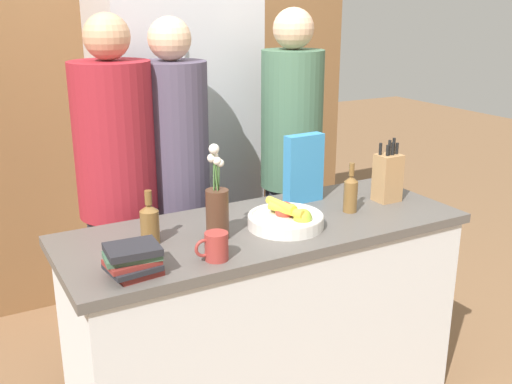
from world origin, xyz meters
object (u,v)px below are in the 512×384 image
(refrigerator, at_px, (177,151))
(knife_block, at_px, (387,177))
(person_in_red_tee, at_px, (291,158))
(coffee_mug, at_px, (216,246))
(person_at_sink, at_px, (118,185))
(fruit_bowl, at_px, (287,218))
(flower_vase, at_px, (217,208))
(cereal_box, at_px, (304,169))
(bottle_vinegar, at_px, (150,223))
(book_stack, at_px, (133,260))
(person_in_blue, at_px, (175,176))
(bottle_oil, at_px, (351,193))

(refrigerator, xyz_separation_m, knife_block, (0.58, -1.17, 0.06))
(person_in_red_tee, bearing_deg, knife_block, -50.89)
(coffee_mug, relative_size, person_at_sink, 0.07)
(fruit_bowl, height_order, flower_vase, flower_vase)
(cereal_box, relative_size, bottle_vinegar, 1.48)
(book_stack, distance_m, person_in_blue, 0.96)
(cereal_box, distance_m, bottle_vinegar, 0.81)
(coffee_mug, height_order, person_in_blue, person_in_blue)
(bottle_oil, bearing_deg, refrigerator, 105.37)
(fruit_bowl, bearing_deg, refrigerator, 89.44)
(flower_vase, xyz_separation_m, person_at_sink, (-0.21, 0.63, -0.04))
(bottle_vinegar, height_order, person_in_blue, person_in_blue)
(flower_vase, relative_size, cereal_box, 1.21)
(flower_vase, height_order, bottle_oil, flower_vase)
(refrigerator, xyz_separation_m, person_in_red_tee, (0.41, -0.61, 0.05))
(person_in_blue, bearing_deg, person_in_red_tee, 9.15)
(book_stack, relative_size, person_at_sink, 0.11)
(refrigerator, relative_size, knife_block, 6.46)
(person_at_sink, relative_size, person_in_red_tee, 0.99)
(fruit_bowl, height_order, person_at_sink, person_at_sink)
(knife_block, distance_m, coffee_mug, 1.01)
(refrigerator, height_order, coffee_mug, refrigerator)
(refrigerator, relative_size, bottle_oil, 8.59)
(person_in_blue, bearing_deg, person_at_sink, -158.76)
(coffee_mug, bearing_deg, person_at_sink, 98.00)
(fruit_bowl, distance_m, bottle_oil, 0.35)
(person_at_sink, bearing_deg, refrigerator, 67.47)
(cereal_box, xyz_separation_m, person_at_sink, (-0.75, 0.41, -0.08))
(cereal_box, distance_m, person_in_blue, 0.64)
(knife_block, relative_size, bottle_oil, 1.33)
(person_at_sink, bearing_deg, person_in_red_tee, 17.91)
(knife_block, xyz_separation_m, coffee_mug, (-0.99, -0.23, -0.06))
(refrigerator, bearing_deg, book_stack, -117.09)
(book_stack, distance_m, bottle_oil, 1.05)
(cereal_box, bearing_deg, book_stack, -157.70)
(book_stack, distance_m, bottle_vinegar, 0.28)
(bottle_vinegar, distance_m, person_at_sink, 0.56)
(fruit_bowl, height_order, book_stack, fruit_bowl)
(cereal_box, distance_m, coffee_mug, 0.76)
(coffee_mug, distance_m, person_in_red_tee, 1.14)
(flower_vase, relative_size, person_in_red_tee, 0.22)
(cereal_box, relative_size, person_at_sink, 0.18)
(refrigerator, distance_m, coffee_mug, 1.46)
(fruit_bowl, distance_m, person_in_blue, 0.73)
(flower_vase, xyz_separation_m, coffee_mug, (-0.09, -0.18, -0.07))
(flower_vase, bearing_deg, coffee_mug, -117.28)
(coffee_mug, distance_m, bottle_oil, 0.77)
(bottle_oil, xyz_separation_m, person_at_sink, (-0.86, 0.63, -0.01))
(person_in_blue, bearing_deg, cereal_box, -30.14)
(flower_vase, bearing_deg, bottle_vinegar, 162.86)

